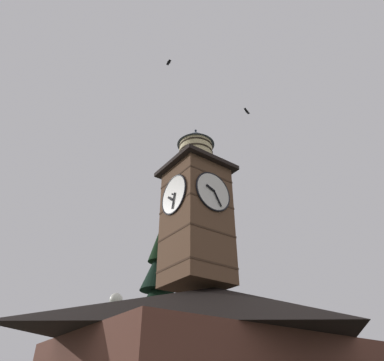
# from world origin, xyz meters

# --- Properties ---
(building_main) EXTENTS (13.94, 10.66, 6.68)m
(building_main) POSITION_xyz_m (-0.58, -1.63, 3.42)
(building_main) COLOR brown
(building_main) RESTS_ON ground_plane
(clock_tower) EXTENTS (3.71, 3.71, 10.28)m
(clock_tower) POSITION_xyz_m (0.15, -2.12, 11.24)
(clock_tower) COLOR brown
(clock_tower) RESTS_ON building_main
(pine_tree_behind) EXTENTS (5.30, 5.30, 13.43)m
(pine_tree_behind) POSITION_xyz_m (-2.23, -10.03, 5.90)
(pine_tree_behind) COLOR #473323
(pine_tree_behind) RESTS_ON ground_plane
(moon) EXTENTS (2.31, 2.31, 2.31)m
(moon) POSITION_xyz_m (-15.43, -46.71, 16.37)
(moon) COLOR silver
(flying_bird_high) EXTENTS (0.27, 0.52, 0.14)m
(flying_bird_high) POSITION_xyz_m (2.19, -2.62, 22.64)
(flying_bird_high) COLOR black
(flying_bird_low) EXTENTS (0.72, 0.37, 0.12)m
(flying_bird_low) POSITION_xyz_m (-3.41, -0.68, 19.45)
(flying_bird_low) COLOR black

